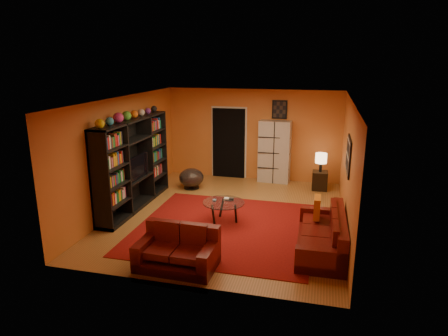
% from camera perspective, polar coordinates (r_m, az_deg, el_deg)
% --- Properties ---
extents(floor, '(6.00, 6.00, 0.00)m').
position_cam_1_polar(floor, '(9.11, 0.60, -6.71)').
color(floor, brown).
rests_on(floor, ground).
extents(ceiling, '(6.00, 6.00, 0.00)m').
position_cam_1_polar(ceiling, '(8.48, 0.65, 9.80)').
color(ceiling, white).
rests_on(ceiling, wall_back).
extents(wall_back, '(6.00, 0.00, 6.00)m').
position_cam_1_polar(wall_back, '(11.57, 4.12, 4.76)').
color(wall_back, '#C0662A').
rests_on(wall_back, floor).
extents(wall_front, '(6.00, 0.00, 6.00)m').
position_cam_1_polar(wall_front, '(5.96, -6.19, -5.61)').
color(wall_front, '#C0662A').
rests_on(wall_front, floor).
extents(wall_left, '(0.00, 6.00, 6.00)m').
position_cam_1_polar(wall_left, '(9.58, -14.08, 2.10)').
color(wall_left, '#C0662A').
rests_on(wall_left, floor).
extents(wall_right, '(0.00, 6.00, 6.00)m').
position_cam_1_polar(wall_right, '(8.49, 17.26, 0.18)').
color(wall_right, '#C0662A').
rests_on(wall_right, floor).
extents(rug, '(3.60, 3.60, 0.01)m').
position_cam_1_polar(rug, '(8.45, 0.14, -8.47)').
color(rug, '#620B0B').
rests_on(rug, floor).
extents(doorway, '(0.95, 0.10, 2.04)m').
position_cam_1_polar(doorway, '(11.73, 0.68, 3.55)').
color(doorway, black).
rests_on(doorway, floor).
extents(wall_art_right, '(0.03, 1.00, 0.70)m').
position_cam_1_polar(wall_art_right, '(8.13, 17.38, 1.70)').
color(wall_art_right, black).
rests_on(wall_art_right, wall_right).
extents(wall_art_back, '(0.42, 0.03, 0.52)m').
position_cam_1_polar(wall_art_back, '(11.33, 7.95, 8.27)').
color(wall_art_back, black).
rests_on(wall_art_back, wall_back).
extents(entertainment_unit, '(0.45, 3.00, 2.10)m').
position_cam_1_polar(entertainment_unit, '(9.54, -12.79, 0.58)').
color(entertainment_unit, black).
rests_on(entertainment_unit, floor).
extents(tv, '(0.97, 0.13, 0.56)m').
position_cam_1_polar(tv, '(9.46, -12.72, 0.14)').
color(tv, black).
rests_on(tv, entertainment_unit).
extents(sofa, '(0.87, 2.06, 0.85)m').
position_cam_1_polar(sofa, '(7.66, 14.29, -9.31)').
color(sofa, '#4A0B09').
rests_on(sofa, rug).
extents(loveseat, '(1.35, 0.83, 0.85)m').
position_cam_1_polar(loveseat, '(6.95, -6.52, -11.54)').
color(loveseat, '#4A0B09').
rests_on(loveseat, rug).
extents(throw_pillow, '(0.12, 0.42, 0.42)m').
position_cam_1_polar(throw_pillow, '(8.00, 13.16, -5.49)').
color(throw_pillow, orange).
rests_on(throw_pillow, sofa).
extents(coffee_table, '(0.90, 0.90, 0.45)m').
position_cam_1_polar(coffee_table, '(8.58, -0.05, -5.19)').
color(coffee_table, silver).
rests_on(coffee_table, floor).
extents(storage_cabinet, '(0.90, 0.44, 1.76)m').
position_cam_1_polar(storage_cabinet, '(11.37, 7.23, 2.32)').
color(storage_cabinet, '#B1AAA3').
rests_on(storage_cabinet, floor).
extents(bowl_chair, '(0.67, 0.67, 0.55)m').
position_cam_1_polar(bowl_chair, '(10.87, -4.69, -1.41)').
color(bowl_chair, black).
rests_on(bowl_chair, floor).
extents(side_table, '(0.41, 0.41, 0.50)m').
position_cam_1_polar(side_table, '(11.05, 13.51, -1.75)').
color(side_table, black).
rests_on(side_table, floor).
extents(table_lamp, '(0.30, 0.30, 0.50)m').
position_cam_1_polar(table_lamp, '(10.89, 13.70, 1.30)').
color(table_lamp, black).
rests_on(table_lamp, side_table).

